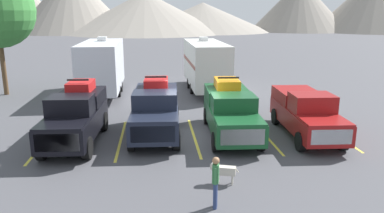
% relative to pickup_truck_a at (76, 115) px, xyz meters
% --- Properties ---
extents(ground_plane, '(240.00, 240.00, 0.00)m').
position_rel_pickup_truck_a_xyz_m(ground_plane, '(5.24, 0.24, -1.24)').
color(ground_plane, '#47474C').
extents(pickup_truck_a, '(2.25, 5.46, 2.70)m').
position_rel_pickup_truck_a_xyz_m(pickup_truck_a, '(0.00, 0.00, 0.00)').
color(pickup_truck_a, black).
rests_on(pickup_truck_a, ground).
extents(pickup_truck_b, '(2.38, 5.54, 2.66)m').
position_rel_pickup_truck_a_xyz_m(pickup_truck_b, '(3.49, 0.67, -0.01)').
color(pickup_truck_b, black).
rests_on(pickup_truck_b, ground).
extents(pickup_truck_c, '(2.37, 5.89, 2.60)m').
position_rel_pickup_truck_a_xyz_m(pickup_truck_c, '(6.97, 0.41, -0.07)').
color(pickup_truck_c, '#144723').
rests_on(pickup_truck_c, ground).
extents(pickup_truck_d, '(2.27, 5.70, 2.10)m').
position_rel_pickup_truck_a_xyz_m(pickup_truck_d, '(10.44, -0.05, -0.15)').
color(pickup_truck_d, maroon).
rests_on(pickup_truck_d, ground).
extents(lot_stripe_a, '(0.12, 5.50, 0.01)m').
position_rel_pickup_truck_a_xyz_m(lot_stripe_a, '(-1.47, 0.13, -1.23)').
color(lot_stripe_a, gold).
rests_on(lot_stripe_a, ground).
extents(lot_stripe_b, '(0.12, 5.50, 0.01)m').
position_rel_pickup_truck_a_xyz_m(lot_stripe_b, '(1.89, 0.13, -1.23)').
color(lot_stripe_b, gold).
rests_on(lot_stripe_b, ground).
extents(lot_stripe_c, '(0.12, 5.50, 0.01)m').
position_rel_pickup_truck_a_xyz_m(lot_stripe_c, '(5.24, 0.13, -1.23)').
color(lot_stripe_c, gold).
rests_on(lot_stripe_c, ground).
extents(lot_stripe_d, '(0.12, 5.50, 0.01)m').
position_rel_pickup_truck_a_xyz_m(lot_stripe_d, '(8.59, 0.13, -1.23)').
color(lot_stripe_d, gold).
rests_on(lot_stripe_d, ground).
extents(lot_stripe_e, '(0.12, 5.50, 0.01)m').
position_rel_pickup_truck_a_xyz_m(lot_stripe_e, '(11.94, 0.13, -1.23)').
color(lot_stripe_e, gold).
rests_on(lot_stripe_e, ground).
extents(camper_trailer_a, '(2.63, 8.48, 3.93)m').
position_rel_pickup_truck_a_xyz_m(camper_trailer_a, '(-0.15, 9.85, 0.83)').
color(camper_trailer_a, silver).
rests_on(camper_trailer_a, ground).
extents(camper_trailer_b, '(2.57, 9.05, 3.82)m').
position_rel_pickup_truck_a_xyz_m(camper_trailer_b, '(7.15, 10.46, 0.78)').
color(camper_trailer_b, silver).
rests_on(camper_trailer_b, ground).
extents(person_a, '(0.24, 0.34, 1.59)m').
position_rel_pickup_truck_a_xyz_m(person_a, '(5.19, -6.32, -0.32)').
color(person_a, navy).
rests_on(person_a, ground).
extents(dog, '(0.96, 0.48, 0.74)m').
position_rel_pickup_truck_a_xyz_m(dog, '(5.65, -4.75, -0.74)').
color(dog, beige).
rests_on(dog, ground).
extents(mountain_ridge, '(162.85, 48.10, 17.16)m').
position_rel_pickup_truck_a_xyz_m(mountain_ridge, '(2.19, 92.20, 5.79)').
color(mountain_ridge, gray).
rests_on(mountain_ridge, ground).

